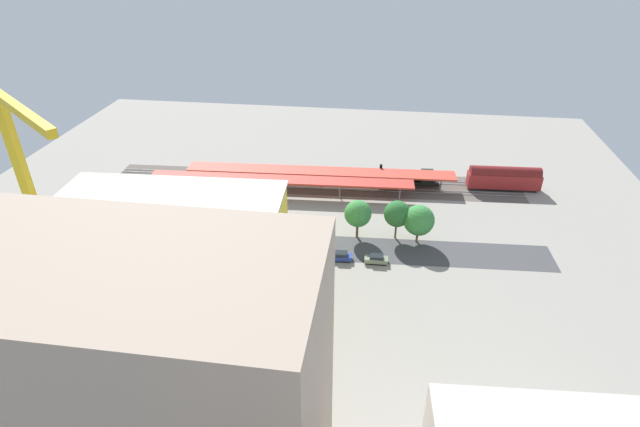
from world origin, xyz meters
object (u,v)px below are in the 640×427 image
(passenger_coach, at_px, (504,178))
(street_tree_0, at_px, (209,209))
(parked_car_3, at_px, (279,253))
(tower_crane, at_px, (30,185))
(street_tree_2, at_px, (419,220))
(locomotive, at_px, (407,177))
(parked_car_2, at_px, (309,254))
(parked_car_4, at_px, (250,249))
(construction_building, at_px, (168,259))
(street_tree_1, at_px, (397,214))
(street_tree_4, at_px, (188,205))
(traffic_light, at_px, (200,233))
(street_tree_3, at_px, (358,214))
(platform_canopy_near, at_px, (280,180))
(parked_car_5, at_px, (218,248))
(parked_car_1, at_px, (341,257))
(parked_car_0, at_px, (376,259))
(box_truck_0, at_px, (263,244))
(platform_canopy_far, at_px, (320,171))

(passenger_coach, distance_m, street_tree_0, 70.19)
(parked_car_3, bearing_deg, tower_crane, 26.70)
(parked_car_3, xyz_separation_m, street_tree_2, (-26.87, -8.64, 4.41))
(locomotive, bearing_deg, parked_car_2, 61.06)
(locomotive, height_order, parked_car_4, locomotive)
(construction_building, relative_size, street_tree_1, 4.30)
(street_tree_0, bearing_deg, street_tree_4, -2.76)
(passenger_coach, relative_size, street_tree_2, 2.12)
(street_tree_2, relative_size, traffic_light, 1.18)
(locomotive, relative_size, street_tree_3, 1.92)
(platform_canopy_near, height_order, construction_building, construction_building)
(construction_building, xyz_separation_m, tower_crane, (19.44, 1.46, 12.89))
(parked_car_5, bearing_deg, parked_car_1, -178.94)
(tower_crane, bearing_deg, platform_canopy_near, -125.16)
(parked_car_1, bearing_deg, street_tree_4, -14.40)
(parked_car_0, height_order, parked_car_4, parked_car_4)
(box_truck_0, distance_m, street_tree_3, 20.08)
(locomotive, bearing_deg, passenger_coach, 179.98)
(construction_building, xyz_separation_m, street_tree_2, (-41.76, -24.45, -3.92))
(passenger_coach, bearing_deg, street_tree_0, 22.26)
(platform_canopy_near, height_order, passenger_coach, passenger_coach)
(parked_car_0, xyz_separation_m, traffic_light, (34.20, 0.98, 3.80))
(construction_building, height_order, street_tree_2, construction_building)
(parked_car_4, bearing_deg, parked_car_0, 179.90)
(street_tree_4, bearing_deg, parked_car_1, 165.60)
(parked_car_4, bearing_deg, street_tree_0, -38.04)
(street_tree_0, xyz_separation_m, street_tree_4, (4.65, -0.22, 0.47))
(passenger_coach, bearing_deg, box_truck_0, 33.21)
(street_tree_4, bearing_deg, parked_car_2, 162.56)
(street_tree_3, bearing_deg, tower_crane, 28.10)
(parked_car_4, distance_m, box_truck_0, 2.80)
(street_tree_1, distance_m, street_tree_4, 43.71)
(parked_car_2, relative_size, parked_car_4, 0.89)
(locomotive, bearing_deg, street_tree_4, 29.59)
(parked_car_1, relative_size, box_truck_0, 0.43)
(locomotive, distance_m, parked_car_3, 43.21)
(box_truck_0, distance_m, street_tree_0, 15.24)
(locomotive, bearing_deg, street_tree_1, 83.87)
(parked_car_3, bearing_deg, parked_car_4, -1.90)
(parked_car_0, height_order, street_tree_4, street_tree_4)
(parked_car_2, height_order, street_tree_3, street_tree_3)
(locomotive, xyz_separation_m, traffic_light, (40.55, 35.87, 2.83))
(passenger_coach, relative_size, parked_car_4, 3.57)
(construction_building, relative_size, street_tree_4, 4.78)
(construction_building, bearing_deg, platform_canopy_near, -106.75)
(platform_canopy_far, height_order, traffic_light, traffic_light)
(parked_car_0, distance_m, street_tree_1, 11.18)
(tower_crane, bearing_deg, street_tree_0, -124.69)
(street_tree_1, bearing_deg, street_tree_4, 1.09)
(parked_car_3, bearing_deg, passenger_coach, -144.11)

